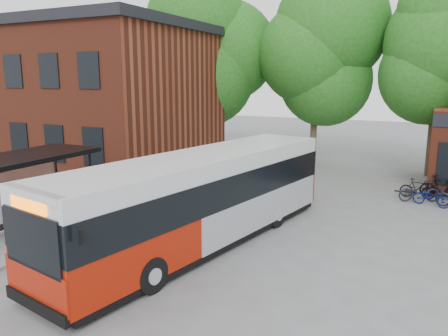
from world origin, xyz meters
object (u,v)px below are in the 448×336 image
at_px(bicycle_0, 419,191).
at_px(bicycle_1, 417,189).
at_px(city_bus, 202,200).
at_px(bus_shelter, 23,196).
at_px(bicycle_3, 441,187).
at_px(bicycle_2, 431,197).

height_order(bicycle_0, bicycle_1, bicycle_0).
bearing_deg(city_bus, bicycle_0, 65.11).
relative_size(bus_shelter, city_bus, 0.58).
height_order(bicycle_1, bicycle_3, bicycle_3).
distance_m(city_bus, bicycle_0, 10.86).
bearing_deg(city_bus, bicycle_3, 64.65).
relative_size(bicycle_1, bicycle_3, 0.85).
bearing_deg(bicycle_1, bicycle_0, -165.89).
relative_size(bus_shelter, bicycle_0, 3.85).
height_order(bus_shelter, bicycle_3, bus_shelter).
xyz_separation_m(city_bus, bicycle_2, (6.79, 8.23, -1.11)).
bearing_deg(bus_shelter, bicycle_0, 41.51).
relative_size(city_bus, bicycle_2, 7.66).
bearing_deg(bicycle_2, bicycle_0, 60.23).
distance_m(bicycle_1, bicycle_2, 1.29).
bearing_deg(bicycle_0, bus_shelter, 107.14).
bearing_deg(bicycle_1, bicycle_3, -60.56).
height_order(bicycle_0, bicycle_3, bicycle_3).
distance_m(city_bus, bicycle_3, 12.20).
distance_m(bicycle_0, bicycle_3, 1.36).
relative_size(city_bus, bicycle_0, 6.59).
xyz_separation_m(city_bus, bicycle_3, (7.16, 9.83, -0.98)).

